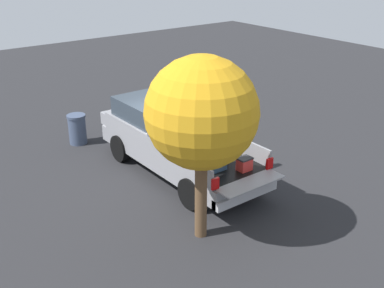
# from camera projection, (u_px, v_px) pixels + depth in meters

# --- Properties ---
(ground_plane) EXTENTS (40.00, 40.00, 0.00)m
(ground_plane) POSITION_uv_depth(u_px,v_px,m) (179.00, 173.00, 13.66)
(ground_plane) COLOR #262628
(pickup_truck) EXTENTS (6.05, 2.06, 2.23)m
(pickup_truck) POSITION_uv_depth(u_px,v_px,m) (171.00, 137.00, 13.55)
(pickup_truck) COLOR gray
(pickup_truck) RESTS_ON ground_plane
(tree_background) EXTENTS (2.36, 2.36, 4.10)m
(tree_background) POSITION_uv_depth(u_px,v_px,m) (202.00, 114.00, 9.65)
(tree_background) COLOR brown
(tree_background) RESTS_ON ground_plane
(trash_can) EXTENTS (0.60, 0.60, 0.98)m
(trash_can) POSITION_uv_depth(u_px,v_px,m) (77.00, 129.00, 15.46)
(trash_can) COLOR #3F4C66
(trash_can) RESTS_ON ground_plane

